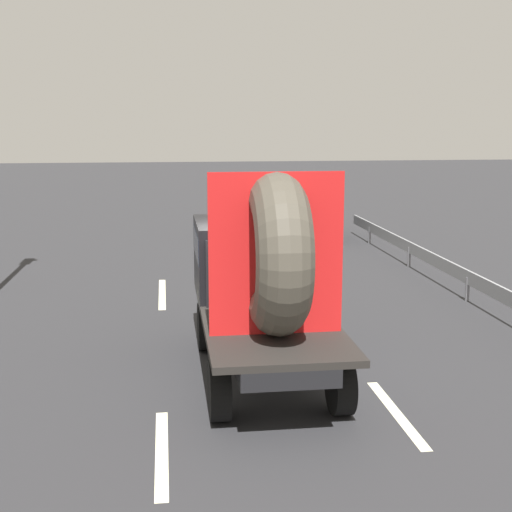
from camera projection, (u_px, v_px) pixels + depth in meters
ground_plane at (274, 363)px, 11.86m from camera, size 120.00×120.00×0.00m
flatbed_truck at (261, 271)px, 11.31m from camera, size 2.02×4.96×3.37m
distant_sedan at (300, 214)px, 25.00m from camera, size 1.86×4.35×1.42m
guardrail at (436, 262)px, 17.78m from camera, size 0.10×15.50×0.71m
lane_dash_left_near at (162, 452)px, 8.69m from camera, size 0.16×2.39×0.01m
lane_dash_left_far at (162, 294)px, 16.64m from camera, size 0.16×2.96×0.01m
lane_dash_right_near at (396, 413)px, 9.84m from camera, size 0.16×2.35×0.01m
lane_dash_right_far at (292, 283)px, 17.71m from camera, size 0.16×2.42×0.01m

